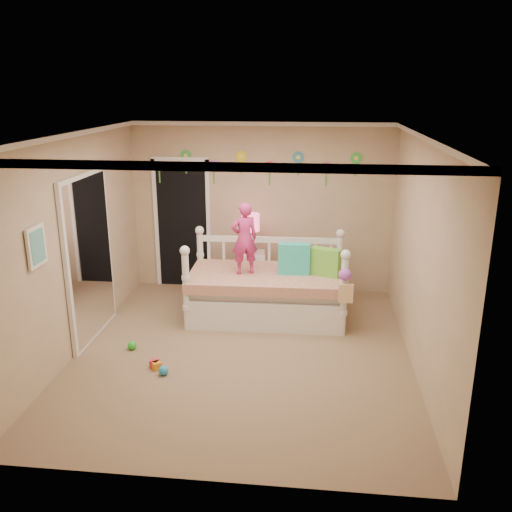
# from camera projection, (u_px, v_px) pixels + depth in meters

# --- Properties ---
(floor) EXTENTS (4.00, 4.50, 0.01)m
(floor) POSITION_uv_depth(u_px,v_px,m) (242.00, 353.00, 6.57)
(floor) COLOR #7F684C
(floor) RESTS_ON ground
(ceiling) EXTENTS (4.00, 4.50, 0.01)m
(ceiling) POSITION_uv_depth(u_px,v_px,m) (241.00, 135.00, 5.79)
(ceiling) COLOR white
(ceiling) RESTS_ON floor
(back_wall) EXTENTS (4.00, 0.01, 2.60)m
(back_wall) POSITION_uv_depth(u_px,v_px,m) (261.00, 208.00, 8.32)
(back_wall) COLOR tan
(back_wall) RESTS_ON floor
(left_wall) EXTENTS (0.01, 4.50, 2.60)m
(left_wall) POSITION_uv_depth(u_px,v_px,m) (74.00, 245.00, 6.39)
(left_wall) COLOR tan
(left_wall) RESTS_ON floor
(right_wall) EXTENTS (0.01, 4.50, 2.60)m
(right_wall) POSITION_uv_depth(u_px,v_px,m) (421.00, 256.00, 5.97)
(right_wall) COLOR tan
(right_wall) RESTS_ON floor
(crown_molding) EXTENTS (4.00, 4.50, 0.06)m
(crown_molding) POSITION_uv_depth(u_px,v_px,m) (241.00, 137.00, 5.80)
(crown_molding) COLOR white
(crown_molding) RESTS_ON ceiling
(daybed) EXTENTS (2.18, 1.21, 1.17)m
(daybed) POSITION_uv_depth(u_px,v_px,m) (267.00, 277.00, 7.44)
(daybed) COLOR white
(daybed) RESTS_ON floor
(pillow_turquoise) EXTENTS (0.43, 0.16, 0.43)m
(pillow_turquoise) POSITION_uv_depth(u_px,v_px,m) (294.00, 259.00, 7.31)
(pillow_turquoise) COLOR #26C2B2
(pillow_turquoise) RESTS_ON daybed
(pillow_lime) EXTENTS (0.42, 0.28, 0.38)m
(pillow_lime) POSITION_uv_depth(u_px,v_px,m) (325.00, 262.00, 7.26)
(pillow_lime) COLOR #6BC13B
(pillow_lime) RESTS_ON daybed
(child) EXTENTS (0.42, 0.35, 0.99)m
(child) POSITION_uv_depth(u_px,v_px,m) (244.00, 239.00, 7.25)
(child) COLOR #CC2E7A
(child) RESTS_ON daybed
(nightstand) EXTENTS (0.46, 0.37, 0.71)m
(nightstand) POSITION_uv_depth(u_px,v_px,m) (251.00, 275.00, 8.23)
(nightstand) COLOR white
(nightstand) RESTS_ON floor
(table_lamp) EXTENTS (0.27, 0.27, 0.59)m
(table_lamp) POSITION_uv_depth(u_px,v_px,m) (250.00, 227.00, 8.00)
(table_lamp) COLOR #D51C6B
(table_lamp) RESTS_ON nightstand
(closet_doorway) EXTENTS (0.90, 0.04, 2.07)m
(closet_doorway) POSITION_uv_depth(u_px,v_px,m) (182.00, 223.00, 8.51)
(closet_doorway) COLOR black
(closet_doorway) RESTS_ON back_wall
(flower_decals) EXTENTS (3.40, 0.02, 0.50)m
(flower_decals) POSITION_uv_depth(u_px,v_px,m) (255.00, 167.00, 8.12)
(flower_decals) COLOR #B2668C
(flower_decals) RESTS_ON back_wall
(mirror_closet) EXTENTS (0.07, 1.30, 2.10)m
(mirror_closet) POSITION_uv_depth(u_px,v_px,m) (90.00, 258.00, 6.75)
(mirror_closet) COLOR white
(mirror_closet) RESTS_ON left_wall
(wall_picture) EXTENTS (0.05, 0.34, 0.42)m
(wall_picture) POSITION_uv_depth(u_px,v_px,m) (36.00, 246.00, 5.46)
(wall_picture) COLOR white
(wall_picture) RESTS_ON left_wall
(hanging_bag) EXTENTS (0.20, 0.16, 0.36)m
(hanging_bag) POSITION_uv_depth(u_px,v_px,m) (344.00, 287.00, 6.73)
(hanging_bag) COLOR beige
(hanging_bag) RESTS_ON daybed
(toy_scatter) EXTENTS (0.92, 1.37, 0.11)m
(toy_scatter) POSITION_uv_depth(u_px,v_px,m) (145.00, 368.00, 6.11)
(toy_scatter) COLOR #996666
(toy_scatter) RESTS_ON floor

